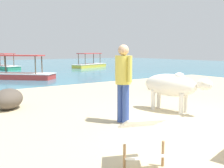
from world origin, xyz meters
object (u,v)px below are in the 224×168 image
object	(u,v)px
boat_green	(2,66)
person_standing	(123,78)
cow	(172,86)
deck_chair_near	(146,141)
boat_red	(20,74)
boat_yellow	(90,64)

from	to	relation	value
boat_green	person_standing	bearing A→B (deg)	159.24
cow	deck_chair_near	distance (m)	3.28
person_standing	boat_red	bearing A→B (deg)	-93.07
person_standing	deck_chair_near	bearing A→B (deg)	60.41
person_standing	boat_red	size ratio (longest dim) A/B	0.47
deck_chair_near	boat_red	xyz separation A→B (m)	(1.49, 11.69, -0.13)
deck_chair_near	person_standing	xyz separation A→B (m)	(1.03, 1.84, 0.56)
boat_green	boat_yellow	distance (m)	7.30
person_standing	boat_yellow	size ratio (longest dim) A/B	0.42
person_standing	boat_red	distance (m)	9.89
cow	person_standing	distance (m)	1.62
cow	boat_yellow	bearing A→B (deg)	141.77
cow	boat_green	xyz separation A→B (m)	(-0.48, 17.67, -0.40)
deck_chair_near	boat_green	size ratio (longest dim) A/B	0.24
cow	boat_red	distance (m)	9.79
person_standing	boat_red	xyz separation A→B (m)	(0.46, 9.85, -0.70)
deck_chair_near	boat_red	bearing A→B (deg)	-166.10
boat_yellow	person_standing	bearing A→B (deg)	41.00
cow	person_standing	bearing A→B (deg)	-100.91
person_standing	boat_yellow	xyz separation A→B (m)	(8.16, 15.93, -0.70)
cow	boat_green	size ratio (longest dim) A/B	0.46
cow	boat_green	world-z (taller)	boat_green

